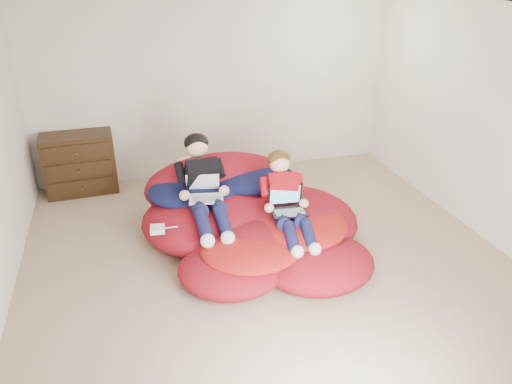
% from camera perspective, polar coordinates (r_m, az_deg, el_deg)
% --- Properties ---
extents(room_shell, '(5.10, 5.10, 2.77)m').
position_cam_1_polar(room_shell, '(5.23, 1.16, -5.49)').
color(room_shell, tan).
rests_on(room_shell, ground).
extents(dresser, '(0.92, 0.53, 0.81)m').
position_cam_1_polar(dresser, '(7.02, -19.49, 3.08)').
color(dresser, '#321F0E').
rests_on(dresser, ground).
extents(beanbag_pile, '(2.39, 2.43, 0.87)m').
position_cam_1_polar(beanbag_pile, '(5.53, -0.92, -3.17)').
color(beanbag_pile, maroon).
rests_on(beanbag_pile, ground).
extents(cream_pillow, '(0.45, 0.29, 0.29)m').
position_cam_1_polar(cream_pillow, '(6.00, -7.39, 2.84)').
color(cream_pillow, beige).
rests_on(cream_pillow, beanbag_pile).
extents(older_boy, '(0.38, 1.25, 0.81)m').
position_cam_1_polar(older_boy, '(5.36, -6.08, 1.17)').
color(older_boy, black).
rests_on(older_boy, beanbag_pile).
extents(younger_boy, '(0.37, 1.05, 0.76)m').
position_cam_1_polar(younger_boy, '(5.18, 3.45, -0.47)').
color(younger_boy, red).
rests_on(younger_boy, beanbag_pile).
extents(laptop_white, '(0.39, 0.43, 0.23)m').
position_cam_1_polar(laptop_white, '(5.32, -5.89, 0.11)').
color(laptop_white, white).
rests_on(laptop_white, older_boy).
extents(laptop_black, '(0.38, 0.32, 0.27)m').
position_cam_1_polar(laptop_black, '(5.17, 3.60, -1.40)').
color(laptop_black, black).
rests_on(laptop_black, younger_boy).
extents(power_adapter, '(0.16, 0.16, 0.05)m').
position_cam_1_polar(power_adapter, '(5.11, -11.18, -4.19)').
color(power_adapter, white).
rests_on(power_adapter, beanbag_pile).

